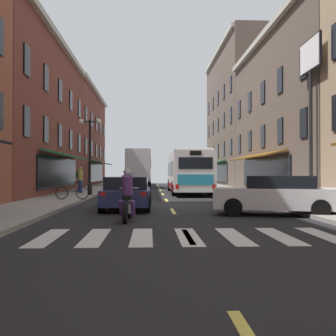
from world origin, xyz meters
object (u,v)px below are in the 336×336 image
Objects in this scene: bicycle_near at (72,192)px; pedestrian_near at (80,179)px; sedan_far at (127,193)px; street_lamp_twin at (90,152)px; sedan_near at (277,195)px; motorcycle_rider at (128,198)px; transit_bus at (187,172)px; sedan_mid at (138,179)px; billboard_sign at (311,79)px; box_truck at (138,168)px.

bicycle_near is 0.95× the size of pedestrian_near.
sedan_far is 9.50m from street_lamp_twin.
sedan_near is 14.38m from street_lamp_twin.
motorcycle_rider is at bearing 57.56° from pedestrian_near.
pedestrian_near is (-3.84, 11.13, 0.41)m from sedan_far.
street_lamp_twin reaches higher than transit_bus.
bicycle_near is at bearing 48.97° from pedestrian_near.
sedan_mid is at bearing 85.03° from bicycle_near.
street_lamp_twin is at bearing 152.62° from billboard_sign.
sedan_near is 6.13m from sedan_far.
box_truck reaches higher than transit_bus.
billboard_sign is 12.44m from motorcycle_rider.
box_truck is at bearing -88.33° from sedan_mid.
box_truck reaches higher than sedan_near.
motorcycle_rider is at bearing -101.23° from transit_bus.
sedan_mid is at bearing 84.73° from street_lamp_twin.
billboard_sign is 13.66m from street_lamp_twin.
pedestrian_near reaches higher than sedan_far.
transit_bus is 6.84× the size of pedestrian_near.
sedan_mid is at bearing 106.72° from billboard_sign.
sedan_far is 1.00× the size of street_lamp_twin.
sedan_near is 0.97× the size of street_lamp_twin.
sedan_mid is 0.90× the size of sedan_far.
sedan_far is (-5.49, 2.71, -0.04)m from sedan_near.
street_lamp_twin is at bearing -95.27° from sedan_mid.
motorcycle_rider is (-5.25, -1.59, -0.02)m from sedan_near.
sedan_far is (0.51, -34.08, -0.02)m from sedan_mid.
billboard_sign reaches higher than street_lamp_twin.
billboard_sign is 4.46× the size of pedestrian_near.
transit_bus is 7.89m from pedestrian_near.
sedan_mid reaches higher than bicycle_near.
box_truck is 28.72m from motorcycle_rider.
street_lamp_twin is at bearing -145.76° from transit_bus.
pedestrian_near reaches higher than sedan_near.
billboard_sign is 1.10× the size of box_truck.
sedan_far is at bearing -162.91° from billboard_sign.
sedan_near reaches higher than sedan_far.
street_lamp_twin is at bearing 66.15° from pedestrian_near.
street_lamp_twin is at bearing 86.71° from bicycle_near.
transit_bus is at bearing 148.73° from pedestrian_near.
motorcycle_rider reaches higher than sedan_far.
motorcycle_rider is (0.47, -28.69, -1.25)m from box_truck.
pedestrian_near reaches higher than motorcycle_rider.
transit_bus reaches higher than pedestrian_near.
sedan_far is (0.23, -24.39, -1.27)m from box_truck.
sedan_near is 2.70× the size of bicycle_near.
motorcycle_rider is at bearing -88.88° from sedan_mid.
sedan_near is at bearing -54.15° from street_lamp_twin.
motorcycle_rider is (-3.49, -17.59, -0.90)m from transit_bus.
box_truck is at bearing 109.64° from transit_bus.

